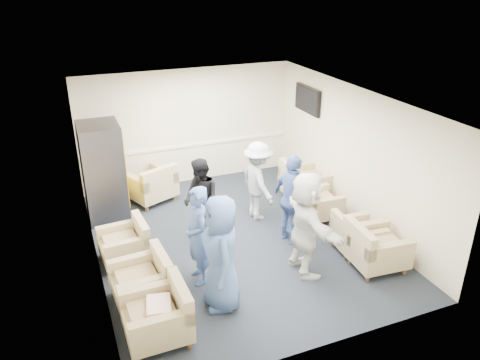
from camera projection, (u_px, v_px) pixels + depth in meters
name	position (u px, v px, depth m)	size (l,w,h in m)	color
floor	(235.00, 240.00, 8.87)	(6.00, 6.00, 0.00)	black
ceiling	(235.00, 100.00, 7.77)	(6.00, 6.00, 0.00)	silver
back_wall	(188.00, 127.00, 10.86)	(5.00, 0.02, 2.70)	beige
front_wall	(324.00, 264.00, 5.78)	(5.00, 0.02, 2.70)	beige
left_wall	(90.00, 198.00, 7.47)	(0.02, 6.00, 2.70)	beige
right_wall	(354.00, 156.00, 9.17)	(0.02, 6.00, 2.70)	beige
chair_rail	(189.00, 145.00, 11.02)	(4.98, 0.04, 0.06)	white
tv	(307.00, 100.00, 10.39)	(0.10, 1.00, 0.58)	black
armchair_left_near	(161.00, 317.00, 6.39)	(0.87, 0.87, 0.69)	tan
armchair_left_mid	(145.00, 282.00, 7.13)	(0.88, 0.88, 0.66)	tan
armchair_left_far	(127.00, 244.00, 8.14)	(0.84, 0.84, 0.63)	tan
armchair_right_near	(373.00, 249.00, 7.94)	(0.95, 0.95, 0.70)	tan
armchair_right_midnear	(355.00, 236.00, 8.39)	(0.83, 0.83, 0.62)	tan
armchair_right_midfar	(316.00, 204.00, 9.54)	(0.81, 0.81, 0.63)	tan
armchair_right_far	(302.00, 184.00, 10.34)	(0.95, 0.95, 0.73)	tan
armchair_corner	(152.00, 186.00, 10.24)	(1.19, 1.19, 0.73)	tan
vending_machine	(103.00, 172.00, 9.36)	(0.80, 0.94, 1.98)	#494950
backpack	(143.00, 247.00, 8.18)	(0.29, 0.22, 0.47)	black
pillow	(159.00, 307.00, 6.32)	(0.43, 0.32, 0.12)	white
person_front_left	(221.00, 253.00, 6.80)	(0.89, 0.58, 1.82)	#4463A3
person_mid_left	(198.00, 236.00, 7.40)	(0.61, 0.40, 1.67)	#4463A3
person_back_left	(201.00, 199.00, 8.73)	(0.75, 0.59, 1.55)	black
person_back_right	(258.00, 181.00, 9.36)	(1.05, 0.61, 1.63)	silver
person_mid_right	(292.00, 200.00, 8.50)	(1.00, 0.42, 1.71)	#4463A3
person_front_right	(306.00, 224.00, 7.61)	(1.68, 0.54, 1.81)	silver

